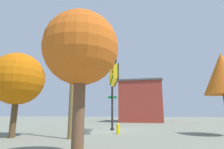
{
  "coord_description": "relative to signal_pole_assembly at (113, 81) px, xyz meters",
  "views": [
    {
      "loc": [
        17.79,
        3.47,
        1.66
      ],
      "look_at": [
        1.35,
        0.24,
        5.22
      ],
      "focal_mm": 28.94,
      "sensor_mm": 36.0,
      "label": 1
    }
  ],
  "objects": [
    {
      "name": "ground_plane",
      "position": [
        -2.27,
        -0.54,
        -4.45
      ],
      "size": [
        120.0,
        120.0,
        0.0
      ],
      "primitive_type": "plane",
      "color": "slate"
    },
    {
      "name": "utility_pole",
      "position": [
        4.05,
        -2.12,
        -0.09
      ],
      "size": [
        1.58,
        1.08,
        8.45
      ],
      "color": "brown",
      "rests_on": "ground_plane"
    },
    {
      "name": "tree_far",
      "position": [
        9.26,
        0.48,
        -0.39
      ],
      "size": [
        2.89,
        2.89,
        5.56
      ],
      "color": "brown",
      "rests_on": "ground_plane"
    },
    {
      "name": "tree_near",
      "position": [
        4.3,
        -6.18,
        -0.4
      ],
      "size": [
        3.72,
        3.72,
        5.93
      ],
      "color": "#513D23",
      "rests_on": "ground_plane"
    },
    {
      "name": "signal_pole_assembly",
      "position": [
        0.0,
        0.0,
        0.0
      ],
      "size": [
        5.34,
        1.91,
        6.03
      ],
      "color": "black",
      "rests_on": "ground_plane"
    },
    {
      "name": "tree_mid",
      "position": [
        0.36,
        8.78,
        0.19
      ],
      "size": [
        2.97,
        2.97,
        6.33
      ],
      "color": "brown",
      "rests_on": "ground_plane"
    },
    {
      "name": "fire_hydrant",
      "position": [
        0.79,
        0.52,
        -4.03
      ],
      "size": [
        0.33,
        0.24,
        0.83
      ],
      "color": "#E9C802",
      "rests_on": "ground_plane"
    },
    {
      "name": "brick_building",
      "position": [
        -20.37,
        1.65,
        -0.68
      ],
      "size": [
        9.39,
        7.84,
        7.5
      ],
      "color": "#99362A",
      "rests_on": "ground_plane"
    }
  ]
}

